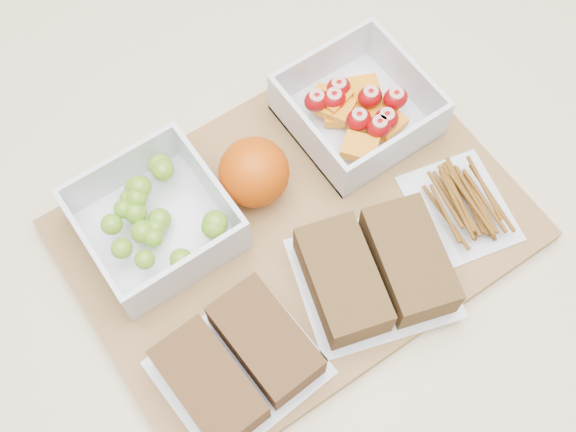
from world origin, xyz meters
name	(u,v)px	position (x,y,z in m)	size (l,w,h in m)	color
ground	(291,389)	(0.00, 0.00, 0.00)	(4.00, 4.00, 0.00)	gray
counter	(292,331)	(0.00, 0.00, 0.45)	(1.20, 0.90, 0.90)	beige
cutting_board	(296,230)	(-0.01, -0.03, 0.91)	(0.42, 0.30, 0.02)	olive
grape_container	(156,219)	(-0.13, 0.05, 0.94)	(0.13, 0.13, 0.06)	silver
fruit_container	(357,110)	(0.11, 0.04, 0.94)	(0.13, 0.13, 0.06)	silver
orange	(254,172)	(-0.02, 0.03, 0.95)	(0.07, 0.07, 0.07)	#C84704
sandwich_bag_left	(238,363)	(-0.14, -0.11, 0.94)	(0.14, 0.13, 0.04)	silver
sandwich_bag_center	(376,271)	(0.01, -0.11, 0.94)	(0.17, 0.16, 0.04)	silver
pretzel_bag	(462,203)	(0.13, -0.10, 0.93)	(0.11, 0.13, 0.02)	silver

